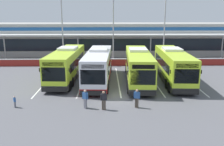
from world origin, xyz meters
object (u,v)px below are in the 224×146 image
at_px(lamp_post_centre, 113,23).
at_px(lamp_post_west, 62,24).
at_px(coach_bus_left_centre, 98,66).
at_px(lamp_post_east, 165,23).
at_px(pedestrian_child, 15,101).
at_px(pedestrian_approaching_bus, 85,98).
at_px(coach_bus_leftmost, 67,65).
at_px(coach_bus_right_centre, 173,66).
at_px(coach_bus_centre, 138,67).
at_px(pedestrian_in_dark_coat, 104,100).
at_px(pedestrian_near_bin, 137,98).

bearing_deg(lamp_post_centre, lamp_post_west, -175.43).
relative_size(coach_bus_left_centre, lamp_post_east, 1.12).
relative_size(pedestrian_child, lamp_post_east, 0.09).
bearing_deg(pedestrian_approaching_bus, lamp_post_east, 61.05).
height_order(coach_bus_leftmost, lamp_post_east, lamp_post_east).
xyz_separation_m(lamp_post_west, lamp_post_east, (16.04, 0.87, 0.00)).
distance_m(coach_bus_left_centre, pedestrian_approaching_bus, 8.54).
distance_m(coach_bus_right_centre, lamp_post_east, 12.33).
relative_size(coach_bus_leftmost, coach_bus_centre, 1.00).
height_order(pedestrian_in_dark_coat, pedestrian_near_bin, same).
bearing_deg(coach_bus_centre, pedestrian_child, -145.28).
bearing_deg(pedestrian_in_dark_coat, pedestrian_child, 174.75).
height_order(coach_bus_leftmost, coach_bus_centre, same).
bearing_deg(pedestrian_in_dark_coat, pedestrian_near_bin, 8.16).
xyz_separation_m(pedestrian_child, lamp_post_west, (0.96, 18.77, 5.75)).
bearing_deg(lamp_post_east, coach_bus_leftmost, -143.58).
relative_size(coach_bus_leftmost, lamp_post_east, 1.12).
bearing_deg(coach_bus_leftmost, lamp_post_east, 36.42).
xyz_separation_m(pedestrian_near_bin, lamp_post_centre, (-1.43, 19.69, 5.42)).
distance_m(pedestrian_child, lamp_post_centre, 22.08).
height_order(coach_bus_right_centre, pedestrian_child, coach_bus_right_centre).
bearing_deg(coach_bus_right_centre, lamp_post_east, 82.64).
bearing_deg(pedestrian_in_dark_coat, lamp_post_west, 108.60).
bearing_deg(pedestrian_in_dark_coat, coach_bus_centre, 65.56).
bearing_deg(pedestrian_in_dark_coat, coach_bus_left_centre, 94.48).
height_order(lamp_post_west, lamp_post_east, same).
bearing_deg(lamp_post_centre, coach_bus_left_centre, -100.22).
distance_m(pedestrian_near_bin, pedestrian_approaching_bus, 4.31).
height_order(coach_bus_left_centre, lamp_post_centre, lamp_post_centre).
bearing_deg(coach_bus_right_centre, coach_bus_left_centre, -179.22).
bearing_deg(coach_bus_leftmost, lamp_post_centre, 59.85).
bearing_deg(coach_bus_right_centre, pedestrian_in_dark_coat, -131.90).
bearing_deg(lamp_post_west, coach_bus_leftmost, -78.02).
distance_m(coach_bus_left_centre, coach_bus_right_centre, 8.72).
bearing_deg(lamp_post_centre, pedestrian_in_dark_coat, -93.81).
bearing_deg(pedestrian_near_bin, coach_bus_left_centre, 112.34).
bearing_deg(coach_bus_left_centre, coach_bus_leftmost, 163.37).
bearing_deg(lamp_post_east, pedestrian_near_bin, -108.64).
xyz_separation_m(pedestrian_in_dark_coat, pedestrian_near_bin, (2.77, 0.40, 0.00)).
distance_m(coach_bus_left_centre, lamp_post_east, 16.01).
height_order(coach_bus_centre, lamp_post_west, lamp_post_west).
bearing_deg(coach_bus_right_centre, lamp_post_centre, 120.97).
bearing_deg(coach_bus_centre, coach_bus_left_centre, 177.19).
bearing_deg(coach_bus_right_centre, lamp_post_west, 144.20).
xyz_separation_m(pedestrian_in_dark_coat, pedestrian_child, (-7.51, 0.69, -0.33)).
height_order(pedestrian_near_bin, lamp_post_west, lamp_post_west).
bearing_deg(coach_bus_leftmost, coach_bus_centre, -9.24).
bearing_deg(lamp_post_west, pedestrian_approaching_bus, -75.29).
distance_m(pedestrian_child, pedestrian_near_bin, 10.29).
bearing_deg(coach_bus_leftmost, pedestrian_child, -107.76).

